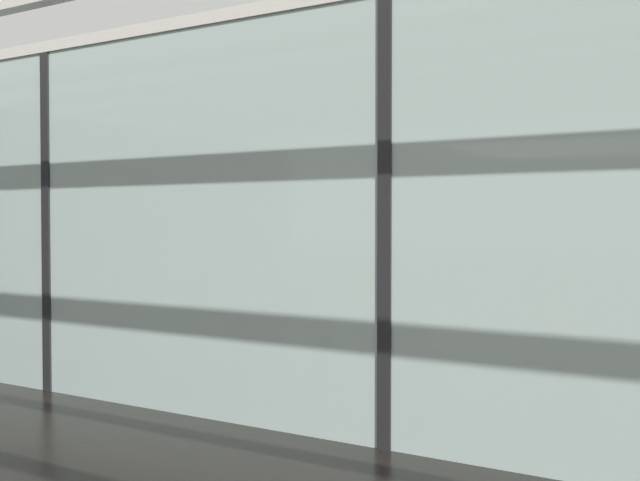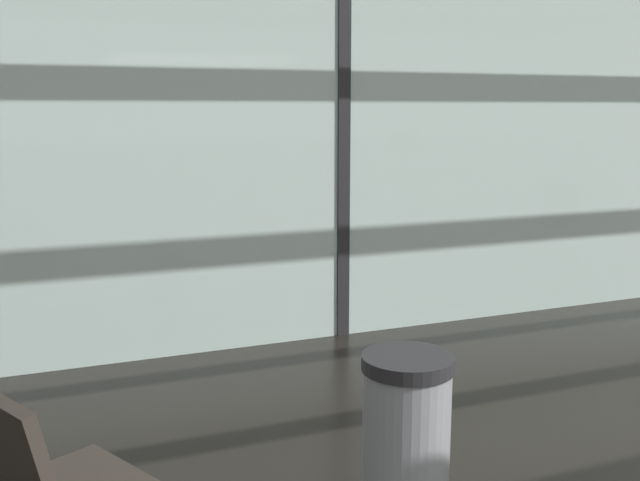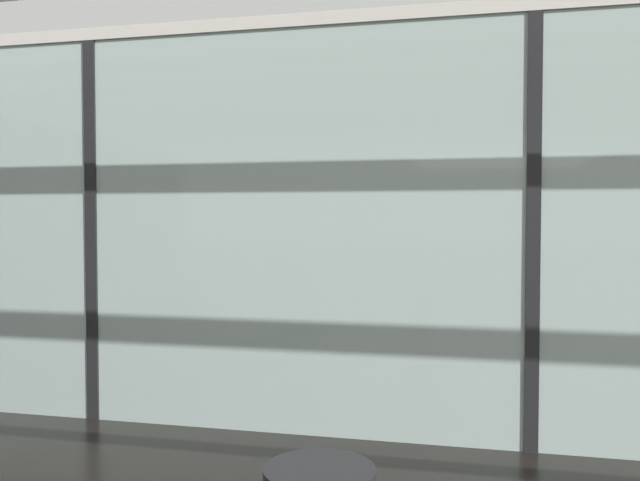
% 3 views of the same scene
% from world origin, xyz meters
% --- Properties ---
extents(glass_curtain_wall, '(14.00, 0.08, 3.14)m').
position_xyz_m(glass_curtain_wall, '(0.00, 5.20, 1.57)').
color(glass_curtain_wall, '#A3B7B2').
rests_on(glass_curtain_wall, ground).
extents(window_mullion_0, '(0.10, 0.12, 3.14)m').
position_xyz_m(window_mullion_0, '(-3.50, 5.20, 1.57)').
color(window_mullion_0, black).
rests_on(window_mullion_0, ground).
extents(window_mullion_1, '(0.10, 0.12, 3.14)m').
position_xyz_m(window_mullion_1, '(0.00, 5.20, 1.57)').
color(window_mullion_1, black).
rests_on(window_mullion_1, ground).
extents(parked_airplane, '(13.28, 3.72, 3.72)m').
position_xyz_m(parked_airplane, '(1.63, 9.96, 1.86)').
color(parked_airplane, silver).
rests_on(parked_airplane, ground).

